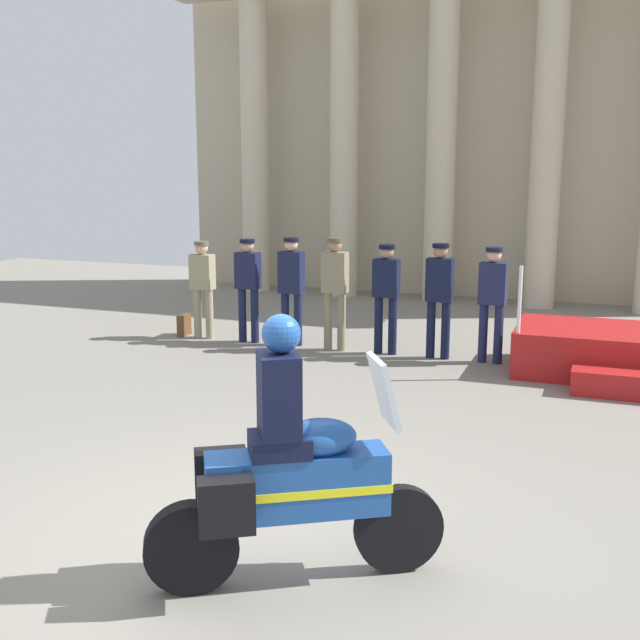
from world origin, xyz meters
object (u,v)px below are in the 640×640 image
(motorcycle_with_rider, at_px, (287,474))
(briefcase_on_ground, at_px, (184,325))
(officer_in_row_2, at_px, (291,282))
(officer_in_row_0, at_px, (203,281))
(officer_in_row_6, at_px, (492,295))
(officer_in_row_1, at_px, (248,282))
(officer_in_row_3, at_px, (335,284))
(officer_in_row_5, at_px, (439,291))
(officer_in_row_4, at_px, (386,290))

(motorcycle_with_rider, relative_size, briefcase_on_ground, 5.28)
(officer_in_row_2, relative_size, motorcycle_with_rider, 0.90)
(officer_in_row_0, relative_size, motorcycle_with_rider, 0.85)
(officer_in_row_6, bearing_deg, briefcase_on_ground, 0.80)
(motorcycle_with_rider, height_order, briefcase_on_ground, motorcycle_with_rider)
(motorcycle_with_rider, bearing_deg, officer_in_row_0, 91.55)
(motorcycle_with_rider, bearing_deg, officer_in_row_1, 86.24)
(officer_in_row_1, height_order, briefcase_on_ground, officer_in_row_1)
(officer_in_row_0, xyz_separation_m, officer_in_row_3, (2.32, -0.06, 0.08))
(officer_in_row_3, xyz_separation_m, officer_in_row_5, (1.61, 0.04, -0.02))
(officer_in_row_5, xyz_separation_m, officer_in_row_6, (0.77, -0.01, -0.01))
(officer_in_row_3, bearing_deg, officer_in_row_5, -176.92)
(officer_in_row_5, bearing_deg, officer_in_row_2, 0.32)
(officer_in_row_6, relative_size, briefcase_on_ground, 4.68)
(officer_in_row_6, distance_m, briefcase_on_ground, 5.17)
(officer_in_row_1, xyz_separation_m, officer_in_row_4, (2.29, -0.01, -0.00))
(officer_in_row_2, bearing_deg, officer_in_row_6, -179.45)
(officer_in_row_2, relative_size, officer_in_row_5, 1.00)
(officer_in_row_3, height_order, motorcycle_with_rider, motorcycle_with_rider)
(officer_in_row_5, bearing_deg, briefcase_on_ground, 0.72)
(officer_in_row_0, distance_m, officer_in_row_3, 2.32)
(officer_in_row_1, xyz_separation_m, officer_in_row_2, (0.73, 0.05, 0.02))
(officer_in_row_1, relative_size, officer_in_row_6, 0.99)
(officer_in_row_4, xyz_separation_m, officer_in_row_6, (1.58, -0.01, 0.01))
(motorcycle_with_rider, bearing_deg, officer_in_row_5, 61.76)
(officer_in_row_6, bearing_deg, officer_in_row_5, 1.27)
(officer_in_row_5, relative_size, briefcase_on_ground, 4.75)
(officer_in_row_0, bearing_deg, officer_in_row_3, -179.72)
(briefcase_on_ground, bearing_deg, motorcycle_with_rider, -55.15)
(officer_in_row_0, distance_m, officer_in_row_4, 3.12)
(officer_in_row_0, relative_size, briefcase_on_ground, 4.46)
(officer_in_row_2, bearing_deg, briefcase_on_ground, 1.20)
(officer_in_row_1, height_order, officer_in_row_4, officer_in_row_1)
(officer_in_row_3, bearing_deg, motorcycle_with_rider, 108.14)
(officer_in_row_0, bearing_deg, officer_in_row_6, -178.60)
(officer_in_row_1, xyz_separation_m, officer_in_row_3, (1.49, -0.04, 0.04))
(officer_in_row_2, distance_m, officer_in_row_4, 1.56)
(officer_in_row_3, bearing_deg, officer_in_row_1, 0.00)
(officer_in_row_1, relative_size, motorcycle_with_rider, 0.88)
(officer_in_row_4, bearing_deg, briefcase_on_ground, 0.52)
(officer_in_row_4, height_order, officer_in_row_6, officer_in_row_6)
(officer_in_row_2, xyz_separation_m, officer_in_row_4, (1.56, -0.06, -0.02))
(officer_in_row_3, relative_size, officer_in_row_6, 1.04)
(officer_in_row_2, height_order, briefcase_on_ground, officer_in_row_2)
(briefcase_on_ground, bearing_deg, officer_in_row_3, -2.39)
(officer_in_row_1, bearing_deg, motorcycle_with_rider, 119.07)
(officer_in_row_3, distance_m, briefcase_on_ground, 2.86)
(officer_in_row_5, height_order, motorcycle_with_rider, motorcycle_with_rider)
(motorcycle_with_rider, bearing_deg, officer_in_row_6, 55.11)
(officer_in_row_2, relative_size, officer_in_row_6, 1.02)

